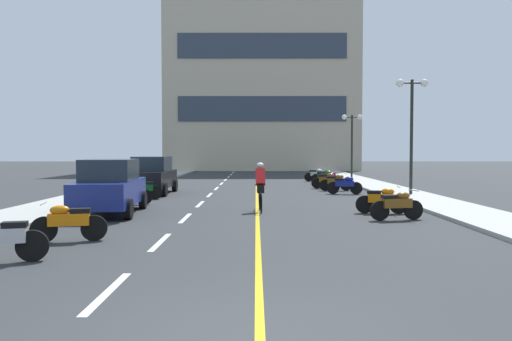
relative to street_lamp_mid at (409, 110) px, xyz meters
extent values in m
plane|color=#2D3033|center=(-7.31, 3.81, -3.94)|extent=(140.00, 140.00, 0.00)
cube|color=#A8A8A3|center=(-14.51, 6.81, -3.88)|extent=(2.40, 72.00, 0.12)
cube|color=#A8A8A3|center=(-0.11, 6.81, -3.88)|extent=(2.40, 72.00, 0.12)
cube|color=silver|center=(-9.31, -15.19, -3.94)|extent=(0.14, 2.20, 0.01)
cube|color=silver|center=(-9.31, -11.19, -3.94)|extent=(0.14, 2.20, 0.01)
cube|color=silver|center=(-9.31, -7.19, -3.94)|extent=(0.14, 2.20, 0.01)
cube|color=silver|center=(-9.31, -3.19, -3.94)|extent=(0.14, 2.20, 0.01)
cube|color=silver|center=(-9.31, 0.81, -3.94)|extent=(0.14, 2.20, 0.01)
cube|color=silver|center=(-9.31, 4.81, -3.94)|extent=(0.14, 2.20, 0.01)
cube|color=silver|center=(-9.31, 8.81, -3.94)|extent=(0.14, 2.20, 0.01)
cube|color=silver|center=(-9.31, 12.81, -3.94)|extent=(0.14, 2.20, 0.01)
cube|color=silver|center=(-9.31, 16.81, -3.94)|extent=(0.14, 2.20, 0.01)
cube|color=silver|center=(-9.31, 20.81, -3.94)|extent=(0.14, 2.20, 0.01)
cube|color=silver|center=(-9.31, 24.81, -3.94)|extent=(0.14, 2.20, 0.01)
cube|color=silver|center=(-9.31, 28.81, -3.94)|extent=(0.14, 2.20, 0.01)
cube|color=gold|center=(-7.06, 6.81, -3.94)|extent=(0.12, 66.00, 0.01)
cube|color=#BCAD93|center=(-6.48, 31.67, 6.70)|extent=(20.47, 7.71, 21.28)
cube|color=#2D3847|center=(-6.48, 27.76, 2.44)|extent=(17.19, 0.10, 2.55)
cube|color=#2D3847|center=(-6.48, 27.76, 8.82)|extent=(17.19, 0.10, 2.55)
cylinder|color=black|center=(0.00, 0.00, -1.22)|extent=(0.14, 0.14, 5.21)
cylinder|color=black|center=(0.00, 0.00, 1.24)|extent=(1.10, 0.08, 0.08)
sphere|color=white|center=(-0.55, 0.00, 1.24)|extent=(0.36, 0.36, 0.36)
sphere|color=white|center=(0.55, 0.00, 1.24)|extent=(0.36, 0.36, 0.36)
cylinder|color=black|center=(-0.25, 12.63, -1.56)|extent=(0.14, 0.14, 4.53)
cylinder|color=black|center=(-0.25, 12.63, 0.56)|extent=(1.10, 0.08, 0.08)
sphere|color=white|center=(-0.80, 12.63, 0.56)|extent=(0.36, 0.36, 0.36)
sphere|color=white|center=(0.30, 12.63, 0.56)|extent=(0.36, 0.36, 0.36)
cylinder|color=black|center=(-12.89, -4.84, -3.62)|extent=(0.26, 0.65, 0.64)
cylinder|color=black|center=(-11.20, -4.72, -3.62)|extent=(0.26, 0.65, 0.64)
cylinder|color=black|center=(-12.70, -7.64, -3.62)|extent=(0.26, 0.65, 0.64)
cylinder|color=black|center=(-11.00, -7.52, -3.62)|extent=(0.26, 0.65, 0.64)
cube|color=navy|center=(-11.95, -6.18, -3.22)|extent=(1.99, 4.31, 0.80)
cube|color=#1E2833|center=(-11.95, -6.18, -2.47)|extent=(1.71, 2.31, 0.70)
cylinder|color=black|center=(-12.99, 2.80, -3.62)|extent=(0.22, 0.64, 0.64)
cylinder|color=black|center=(-11.29, 2.79, -3.62)|extent=(0.22, 0.64, 0.64)
cylinder|color=black|center=(-13.01, 0.00, -3.62)|extent=(0.22, 0.64, 0.64)
cylinder|color=black|center=(-11.31, -0.01, -3.62)|extent=(0.22, 0.64, 0.64)
cube|color=black|center=(-12.15, 1.40, -3.22)|extent=(1.72, 4.21, 0.80)
cube|color=#1E2833|center=(-12.15, 1.40, -2.47)|extent=(1.57, 2.21, 0.70)
cylinder|color=black|center=(-11.35, -13.17, -3.64)|extent=(0.61, 0.25, 0.60)
cube|color=black|center=(-11.64, -13.24, -3.22)|extent=(0.49, 0.35, 0.10)
cylinder|color=black|center=(-11.95, -11.27, -3.64)|extent=(0.61, 0.23, 0.60)
cylinder|color=black|center=(-10.88, -11.03, -3.64)|extent=(0.61, 0.23, 0.60)
cube|color=orange|center=(-11.42, -11.15, -3.42)|extent=(0.94, 0.47, 0.28)
ellipsoid|color=orange|center=(-11.61, -11.20, -3.20)|extent=(0.48, 0.33, 0.22)
cube|color=black|center=(-11.17, -11.10, -3.22)|extent=(0.48, 0.33, 0.10)
cylinder|color=silver|center=(-11.95, -11.27, -3.04)|extent=(0.16, 0.59, 0.03)
cylinder|color=black|center=(-2.30, -7.53, -3.64)|extent=(0.61, 0.21, 0.60)
cylinder|color=black|center=(-3.38, -7.74, -3.64)|extent=(0.61, 0.21, 0.60)
cube|color=brown|center=(-2.84, -7.64, -3.42)|extent=(0.94, 0.45, 0.28)
ellipsoid|color=brown|center=(-2.65, -7.60, -3.20)|extent=(0.48, 0.32, 0.22)
cube|color=black|center=(-3.09, -7.68, -3.22)|extent=(0.48, 0.32, 0.10)
cylinder|color=silver|center=(-2.30, -7.53, -3.04)|extent=(0.14, 0.59, 0.03)
cylinder|color=black|center=(-2.36, -6.16, -3.64)|extent=(0.61, 0.18, 0.60)
cylinder|color=black|center=(-3.45, -6.01, -3.64)|extent=(0.61, 0.18, 0.60)
cube|color=orange|center=(-2.91, -6.09, -3.42)|extent=(0.93, 0.40, 0.28)
ellipsoid|color=orange|center=(-2.71, -6.12, -3.20)|extent=(0.47, 0.30, 0.22)
cube|color=black|center=(-3.15, -6.06, -3.22)|extent=(0.47, 0.30, 0.10)
cylinder|color=silver|center=(-2.36, -6.16, -3.04)|extent=(0.11, 0.60, 0.03)
cylinder|color=black|center=(-12.51, -3.66, -3.64)|extent=(0.60, 0.27, 0.60)
cylinder|color=black|center=(-11.45, -3.35, -3.64)|extent=(0.60, 0.27, 0.60)
cube|color=#590C59|center=(-11.98, -3.50, -3.42)|extent=(0.94, 0.52, 0.28)
ellipsoid|color=#590C59|center=(-12.17, -3.56, -3.20)|extent=(0.49, 0.35, 0.22)
cube|color=black|center=(-11.74, -3.43, -3.22)|extent=(0.49, 0.35, 0.10)
cylinder|color=silver|center=(-12.51, -3.66, -3.04)|extent=(0.20, 0.58, 0.03)
cylinder|color=black|center=(-12.50, -1.70, -3.64)|extent=(0.60, 0.28, 0.60)
cylinder|color=black|center=(-11.45, -1.36, -3.64)|extent=(0.60, 0.28, 0.60)
cube|color=#0C4C19|center=(-11.97, -1.53, -3.42)|extent=(0.94, 0.55, 0.28)
ellipsoid|color=#0C4C19|center=(-12.16, -1.59, -3.20)|extent=(0.49, 0.36, 0.22)
cube|color=black|center=(-11.74, -1.45, -3.22)|extent=(0.49, 0.36, 0.10)
cylinder|color=silver|center=(-12.50, -1.70, -3.04)|extent=(0.21, 0.58, 0.03)
cylinder|color=black|center=(-2.28, 1.10, -3.64)|extent=(0.61, 0.22, 0.60)
cylinder|color=black|center=(-3.36, 1.32, -3.64)|extent=(0.61, 0.22, 0.60)
cube|color=navy|center=(-2.82, 1.21, -3.42)|extent=(0.94, 0.45, 0.28)
ellipsoid|color=navy|center=(-2.62, 1.17, -3.20)|extent=(0.48, 0.32, 0.22)
cube|color=black|center=(-3.06, 1.26, -3.22)|extent=(0.48, 0.32, 0.10)
cylinder|color=silver|center=(-2.28, 1.10, -3.04)|extent=(0.15, 0.59, 0.03)
cylinder|color=black|center=(-2.38, 3.20, -3.64)|extent=(0.60, 0.10, 0.60)
cylinder|color=black|center=(-3.48, 3.19, -3.64)|extent=(0.60, 0.10, 0.60)
cube|color=brown|center=(-2.93, 3.20, -3.42)|extent=(0.90, 0.29, 0.28)
ellipsoid|color=brown|center=(-2.73, 3.20, -3.20)|extent=(0.44, 0.24, 0.22)
cube|color=black|center=(-3.18, 3.20, -3.22)|extent=(0.44, 0.24, 0.10)
cylinder|color=silver|center=(-2.38, 3.20, -3.04)|extent=(0.03, 0.60, 0.03)
cylinder|color=black|center=(-2.62, 4.73, -3.64)|extent=(0.60, 0.10, 0.60)
cylinder|color=black|center=(-3.72, 4.72, -3.64)|extent=(0.60, 0.10, 0.60)
cube|color=brown|center=(-3.17, 4.73, -3.42)|extent=(0.90, 0.29, 0.28)
ellipsoid|color=brown|center=(-2.97, 4.73, -3.20)|extent=(0.44, 0.24, 0.22)
cube|color=black|center=(-3.42, 4.72, -3.22)|extent=(0.44, 0.24, 0.10)
cylinder|color=silver|center=(-2.62, 4.73, -3.04)|extent=(0.03, 0.60, 0.03)
cylinder|color=black|center=(-2.29, 6.33, -3.64)|extent=(0.61, 0.20, 0.60)
cylinder|color=black|center=(-3.38, 6.15, -3.64)|extent=(0.61, 0.20, 0.60)
cube|color=#590C59|center=(-2.83, 6.24, -3.42)|extent=(0.93, 0.43, 0.28)
ellipsoid|color=#590C59|center=(-2.64, 6.27, -3.20)|extent=(0.47, 0.31, 0.22)
cube|color=black|center=(-3.08, 6.20, -3.22)|extent=(0.47, 0.31, 0.10)
cylinder|color=silver|center=(-2.29, 6.33, -3.04)|extent=(0.13, 0.60, 0.03)
cylinder|color=black|center=(-2.31, 7.66, -3.64)|extent=(0.61, 0.21, 0.60)
cylinder|color=black|center=(-3.39, 7.86, -3.64)|extent=(0.61, 0.21, 0.60)
cube|color=#0C4C19|center=(-2.85, 7.76, -3.42)|extent=(0.94, 0.44, 0.28)
ellipsoid|color=#0C4C19|center=(-2.65, 7.72, -3.20)|extent=(0.48, 0.32, 0.22)
cube|color=black|center=(-3.09, 7.81, -3.22)|extent=(0.48, 0.32, 0.10)
cylinder|color=silver|center=(-2.31, 7.66, -3.04)|extent=(0.14, 0.60, 0.03)
cylinder|color=black|center=(-2.13, 9.17, -3.64)|extent=(0.61, 0.21, 0.60)
cylinder|color=black|center=(-3.21, 9.38, -3.64)|extent=(0.61, 0.21, 0.60)
cube|color=#0C4C19|center=(-2.67, 9.27, -3.42)|extent=(0.94, 0.45, 0.28)
ellipsoid|color=#0C4C19|center=(-2.47, 9.23, -3.20)|extent=(0.48, 0.32, 0.22)
cube|color=black|center=(-2.91, 9.32, -3.22)|extent=(0.48, 0.32, 0.10)
cylinder|color=silver|center=(-2.13, 9.17, -3.04)|extent=(0.14, 0.59, 0.03)
cylinder|color=black|center=(-2.41, 11.23, -3.64)|extent=(0.61, 0.18, 0.60)
cylinder|color=black|center=(-3.50, 11.07, -3.64)|extent=(0.61, 0.18, 0.60)
cube|color=#B2B2B7|center=(-2.95, 11.15, -3.42)|extent=(0.93, 0.41, 0.28)
ellipsoid|color=#B2B2B7|center=(-2.75, 11.18, -3.20)|extent=(0.47, 0.30, 0.22)
cube|color=black|center=(-3.20, 11.11, -3.22)|extent=(0.47, 0.30, 0.10)
cylinder|color=silver|center=(-2.41, 11.23, -3.04)|extent=(0.12, 0.60, 0.03)
torus|color=black|center=(-6.97, -4.90, -3.60)|extent=(0.07, 0.72, 0.72)
torus|color=black|center=(-6.93, -5.95, -3.60)|extent=(0.07, 0.72, 0.72)
cylinder|color=blue|center=(-6.95, -5.45, -3.30)|extent=(0.08, 0.95, 0.04)
cube|color=black|center=(-6.94, -5.60, -3.08)|extent=(0.11, 0.20, 0.06)
cylinder|color=blue|center=(-6.97, -5.00, -3.05)|extent=(0.42, 0.05, 0.03)
cube|color=black|center=(-6.94, -5.55, -3.15)|extent=(0.25, 0.37, 0.28)
cube|color=red|center=(-6.95, -5.40, -2.75)|extent=(0.34, 0.47, 0.61)
sphere|color=#8C6647|center=(-6.95, -5.27, -2.40)|extent=(0.20, 0.20, 0.20)
ellipsoid|color=white|center=(-6.95, -5.27, -2.33)|extent=(0.24, 0.26, 0.16)
camera|label=1|loc=(-7.10, -22.39, -1.84)|focal=34.40mm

